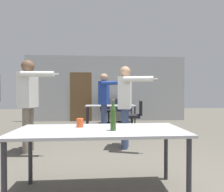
# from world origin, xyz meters

# --- Properties ---
(back_wall) EXTENTS (6.78, 0.12, 2.75)m
(back_wall) POSITION_xyz_m (-0.03, 5.95, 1.37)
(back_wall) COLOR #B2B5B7
(back_wall) RESTS_ON ground_plane
(conference_table_near) EXTENTS (1.90, 0.73, 0.75)m
(conference_table_near) POSITION_xyz_m (-0.29, 0.48, 0.68)
(conference_table_near) COLOR #A8A8AD
(conference_table_near) RESTS_ON ground_plane
(conference_table_far) EXTENTS (1.73, 0.79, 0.75)m
(conference_table_far) POSITION_xyz_m (0.07, 4.61, 0.68)
(conference_table_far) COLOR #A8A8AD
(conference_table_far) RESTS_ON ground_plane
(person_center_tall) EXTENTS (0.75, 0.78, 1.74)m
(person_center_tall) POSITION_xyz_m (0.26, 2.19, 1.05)
(person_center_tall) COLOR #3D4C75
(person_center_tall) RESTS_ON ground_plane
(person_far_watching) EXTENTS (0.80, 0.67, 1.82)m
(person_far_watching) POSITION_xyz_m (-1.70, 2.05, 1.11)
(person_far_watching) COLOR slate
(person_far_watching) RESTS_ON ground_plane
(person_left_plaid) EXTENTS (0.75, 0.77, 1.74)m
(person_left_plaid) POSITION_xyz_m (-0.16, 3.60, 1.06)
(person_left_plaid) COLOR #3D4C75
(person_left_plaid) RESTS_ON ground_plane
(office_chair_far_left) EXTENTS (0.66, 0.68, 0.95)m
(office_chair_far_left) POSITION_xyz_m (-0.00, 5.33, 0.45)
(office_chair_far_left) COLOR black
(office_chair_far_left) RESTS_ON ground_plane
(office_chair_mid_tucked) EXTENTS (0.58, 0.53, 0.94)m
(office_chair_mid_tucked) POSITION_xyz_m (0.75, 3.69, 0.44)
(office_chair_mid_tucked) COLOR black
(office_chair_mid_tucked) RESTS_ON ground_plane
(office_chair_far_right) EXTENTS (0.69, 0.68, 0.94)m
(office_chair_far_right) POSITION_xyz_m (0.63, 5.56, 0.45)
(office_chair_far_right) COLOR black
(office_chair_far_right) RESTS_ON ground_plane
(beer_bottle) EXTENTS (0.06, 0.06, 0.34)m
(beer_bottle) POSITION_xyz_m (-0.14, 0.40, 0.91)
(beer_bottle) COLOR #2D511E
(beer_bottle) RESTS_ON conference_table_near
(drink_cup) EXTENTS (0.08, 0.08, 0.10)m
(drink_cup) POSITION_xyz_m (-0.53, 0.63, 0.80)
(drink_cup) COLOR #E05123
(drink_cup) RESTS_ON conference_table_near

